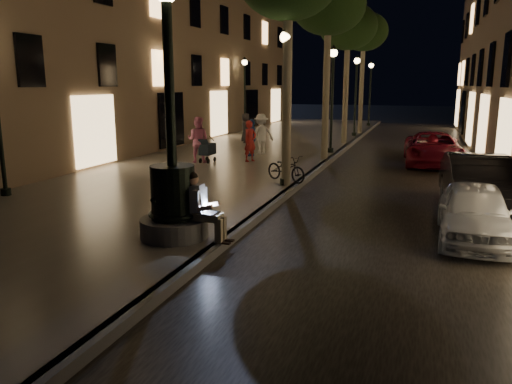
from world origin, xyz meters
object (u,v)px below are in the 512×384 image
at_px(car_second, 478,183).
at_px(tree_third, 348,27).
at_px(bicycle, 286,168).
at_px(car_front, 475,212).
at_px(lamp_left_c, 245,85).
at_px(lamp_curb_a, 286,86).
at_px(tree_far, 364,32).
at_px(lamp_curb_c, 356,85).
at_px(lamp_curb_b, 332,85).
at_px(lamp_left_b, 170,85).
at_px(pedestrian_dark, 246,128).
at_px(fountain_lamppost, 173,189).
at_px(pedestrian_pink, 198,140).
at_px(tree_second, 329,6).
at_px(pedestrian_white, 261,134).
at_px(pedestrian_blue, 252,138).
at_px(car_third, 433,149).
at_px(stroller, 207,149).
at_px(pedestrian_red, 250,141).
at_px(seated_man_laptop, 201,205).

bearing_deg(car_second, tree_third, 109.38).
bearing_deg(bicycle, car_front, -98.68).
bearing_deg(lamp_left_c, tree_third, -29.40).
xyz_separation_m(lamp_curb_a, bicycle, (-0.10, 0.56, -2.61)).
xyz_separation_m(tree_far, lamp_left_c, (-7.18, -2.00, -3.20)).
bearing_deg(lamp_curb_c, lamp_left_c, 180.00).
distance_m(lamp_curb_b, lamp_left_b, 7.38).
relative_size(tree_far, pedestrian_dark, 4.79).
bearing_deg(fountain_lamppost, tree_third, 87.77).
bearing_deg(lamp_curb_b, pedestrian_pink, -134.00).
relative_size(tree_second, lamp_curb_c, 1.54).
bearing_deg(lamp_curb_c, pedestrian_white, -106.90).
bearing_deg(lamp_left_b, pedestrian_pink, -45.93).
distance_m(pedestrian_pink, bicycle, 5.23).
height_order(pedestrian_pink, pedestrian_blue, pedestrian_pink).
bearing_deg(tree_far, lamp_curb_b, -90.46).
bearing_deg(lamp_left_c, lamp_left_b, -90.00).
height_order(tree_third, car_second, tree_third).
distance_m(lamp_left_c, car_third, 14.87).
bearing_deg(stroller, car_front, -34.17).
bearing_deg(car_third, pedestrian_red, -162.26).
bearing_deg(lamp_curb_a, pedestrian_dark, 115.73).
xyz_separation_m(car_third, bicycle, (-4.56, -6.45, -0.04)).
relative_size(tree_far, stroller, 7.02).
relative_size(lamp_curb_a, lamp_curb_b, 1.00).
bearing_deg(pedestrian_white, fountain_lamppost, 61.38).
distance_m(lamp_curb_b, bicycle, 7.89).
xyz_separation_m(stroller, pedestrian_red, (1.54, 0.82, 0.30)).
xyz_separation_m(fountain_lamppost, lamp_curb_b, (0.70, 14.00, 2.02)).
relative_size(tree_second, lamp_left_b, 1.54).
bearing_deg(lamp_left_b, car_front, -37.89).
bearing_deg(lamp_left_b, pedestrian_blue, -2.85).
relative_size(lamp_curb_b, car_front, 1.33).
distance_m(seated_man_laptop, tree_far, 24.62).
bearing_deg(pedestrian_blue, pedestrian_dark, 178.86).
bearing_deg(car_third, bicycle, -128.86).
relative_size(seated_man_laptop, lamp_left_b, 0.29).
distance_m(lamp_left_b, bicycle, 9.24).
xyz_separation_m(lamp_curb_b, lamp_left_b, (-7.10, -2.00, 0.00)).
distance_m(lamp_curb_c, car_front, 20.42).
xyz_separation_m(car_second, pedestrian_dark, (-10.57, 11.26, 0.25)).
bearing_deg(car_third, car_front, -89.62).
distance_m(lamp_curb_a, pedestrian_dark, 11.89).
bearing_deg(pedestrian_white, lamp_left_c, -104.57).
bearing_deg(fountain_lamppost, lamp_curb_b, 87.14).
bearing_deg(seated_man_laptop, lamp_left_b, 120.30).
height_order(lamp_left_b, pedestrian_pink, lamp_left_b).
relative_size(tree_second, bicycle, 4.52).
relative_size(fountain_lamppost, lamp_left_c, 1.08).
bearing_deg(pedestrian_red, stroller, 147.35).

